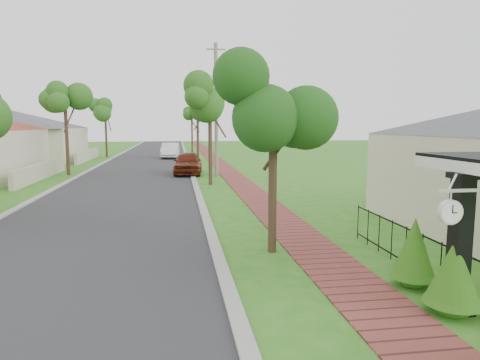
{
  "coord_description": "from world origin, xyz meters",
  "views": [
    {
      "loc": [
        -0.33,
        -7.64,
        3.33
      ],
      "look_at": [
        1.74,
        6.31,
        1.5
      ],
      "focal_mm": 32.0,
      "sensor_mm": 36.0,
      "label": 1
    }
  ],
  "objects": [
    {
      "name": "parked_car_white",
      "position": [
        -1.0,
        35.69,
        0.74
      ],
      "size": [
        1.88,
        4.62,
        1.49
      ],
      "primitive_type": "imported",
      "rotation": [
        0.0,
        0.0,
        -0.07
      ],
      "color": "white",
      "rests_on": "ground"
    },
    {
      "name": "sidewalk",
      "position": [
        3.25,
        20.0,
        0.0
      ],
      "size": [
        1.5,
        120.0,
        0.03
      ],
      "primitive_type": "cube",
      "color": "brown",
      "rests_on": "ground"
    },
    {
      "name": "hedge_row",
      "position": [
        4.45,
        -1.61,
        0.75
      ],
      "size": [
        0.93,
        4.31,
        1.88
      ],
      "color": "#256013",
      "rests_on": "ground"
    },
    {
      "name": "road",
      "position": [
        -3.0,
        20.0,
        0.0
      ],
      "size": [
        7.0,
        120.0,
        0.02
      ],
      "primitive_type": "cube",
      "color": "#28282B",
      "rests_on": "ground"
    },
    {
      "name": "picket_fence",
      "position": [
        4.9,
        -0.0,
        0.53
      ],
      "size": [
        0.03,
        8.02,
        1.0
      ],
      "color": "black",
      "rests_on": "ground"
    },
    {
      "name": "far_house_grey",
      "position": [
        -14.97,
        34.0,
        2.34
      ],
      "size": [
        15.56,
        15.56,
        4.6
      ],
      "color": "beige",
      "rests_on": "ground"
    },
    {
      "name": "utility_pole",
      "position": [
        2.21,
        20.0,
        4.28
      ],
      "size": [
        1.2,
        0.24,
        8.44
      ],
      "color": "gray",
      "rests_on": "ground"
    },
    {
      "name": "ground",
      "position": [
        0.0,
        0.0,
        0.0
      ],
      "size": [
        160.0,
        160.0,
        0.0
      ],
      "primitive_type": "plane",
      "color": "#29711B",
      "rests_on": "ground"
    },
    {
      "name": "parked_car_red",
      "position": [
        0.4,
        21.27,
        0.75
      ],
      "size": [
        2.14,
        4.55,
        1.51
      ],
      "primitive_type": "imported",
      "rotation": [
        0.0,
        0.0,
        -0.08
      ],
      "color": "#5B1D0D",
      "rests_on": "ground"
    },
    {
      "name": "station_clock",
      "position": [
        4.06,
        -1.4,
        1.95
      ],
      "size": [
        0.68,
        0.13,
        0.58
      ],
      "color": "white",
      "rests_on": "ground"
    },
    {
      "name": "kerb_right",
      "position": [
        0.65,
        20.0,
        0.0
      ],
      "size": [
        0.3,
        120.0,
        0.1
      ],
      "primitive_type": "cube",
      "color": "#9E9E99",
      "rests_on": "ground"
    },
    {
      "name": "near_tree",
      "position": [
        2.11,
        3.05,
        3.77
      ],
      "size": [
        1.85,
        1.85,
        4.75
      ],
      "color": "#382619",
      "rests_on": "ground"
    },
    {
      "name": "porch_post",
      "position": [
        4.55,
        -1.0,
        1.12
      ],
      "size": [
        0.48,
        0.48,
        2.52
      ],
      "color": "black",
      "rests_on": "ground"
    },
    {
      "name": "street_trees",
      "position": [
        -2.87,
        26.84,
        4.54
      ],
      "size": [
        10.7,
        37.65,
        5.89
      ],
      "color": "#382619",
      "rests_on": "ground"
    },
    {
      "name": "kerb_left",
      "position": [
        -6.65,
        20.0,
        0.0
      ],
      "size": [
        0.3,
        120.0,
        0.1
      ],
      "primitive_type": "cube",
      "color": "#9E9E99",
      "rests_on": "ground"
    }
  ]
}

